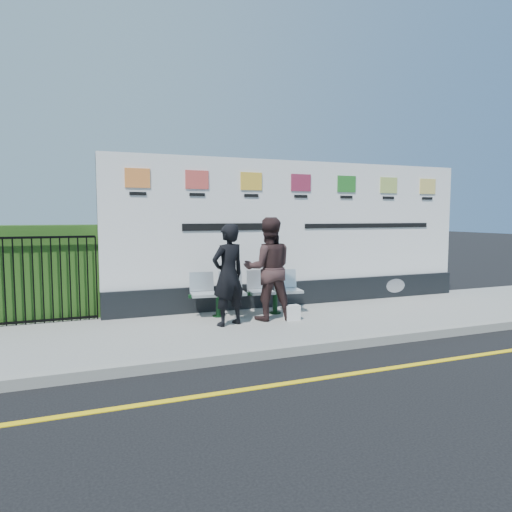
{
  "coord_description": "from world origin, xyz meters",
  "views": [
    {
      "loc": [
        -3.83,
        -4.76,
        1.99
      ],
      "look_at": [
        -0.79,
        3.01,
        1.25
      ],
      "focal_mm": 32.0,
      "sensor_mm": 36.0,
      "label": 1
    }
  ],
  "objects": [
    {
      "name": "bench",
      "position": [
        -0.9,
        3.2,
        0.35
      ],
      "size": [
        2.16,
        0.8,
        0.45
      ],
      "primitive_type": null,
      "rotation": [
        0.0,
        0.0,
        -0.12
      ],
      "color": "silver",
      "rests_on": "pavement"
    },
    {
      "name": "billboard",
      "position": [
        0.5,
        3.85,
        1.42
      ],
      "size": [
        8.0,
        0.3,
        3.0
      ],
      "color": "black",
      "rests_on": "pavement"
    },
    {
      "name": "woman_left",
      "position": [
        -1.48,
        2.56,
        0.99
      ],
      "size": [
        0.74,
        0.6,
        1.74
      ],
      "primitive_type": "imported",
      "rotation": [
        0.0,
        0.0,
        3.47
      ],
      "color": "black",
      "rests_on": "pavement"
    },
    {
      "name": "handbag_brown",
      "position": [
        -1.17,
        3.23,
        0.67
      ],
      "size": [
        0.28,
        0.18,
        0.2
      ],
      "primitive_type": "cube",
      "rotation": [
        0.0,
        0.0,
        0.3
      ],
      "color": "#33150E",
      "rests_on": "bench"
    },
    {
      "name": "woman_right",
      "position": [
        -0.67,
        2.71,
        1.04
      ],
      "size": [
        1.03,
        0.88,
        1.84
      ],
      "primitive_type": "imported",
      "rotation": [
        0.0,
        0.0,
        2.92
      ],
      "color": "#342222",
      "rests_on": "pavement"
    },
    {
      "name": "yellow_line",
      "position": [
        0.0,
        0.0,
        0.0
      ],
      "size": [
        14.0,
        0.1,
        0.01
      ],
      "primitive_type": "cube",
      "color": "yellow",
      "rests_on": "ground"
    },
    {
      "name": "kerb",
      "position": [
        0.0,
        1.0,
        0.07
      ],
      "size": [
        14.0,
        0.18,
        0.14
      ],
      "primitive_type": "cube",
      "color": "gray",
      "rests_on": "ground"
    },
    {
      "name": "hedge",
      "position": [
        -4.58,
        4.3,
        0.97
      ],
      "size": [
        2.35,
        0.7,
        1.7
      ],
      "primitive_type": "cube",
      "color": "#274E17",
      "rests_on": "pavement"
    },
    {
      "name": "pavement",
      "position": [
        0.0,
        2.5,
        0.06
      ],
      "size": [
        14.0,
        3.0,
        0.12
      ],
      "primitive_type": "cube",
      "color": "gray",
      "rests_on": "ground"
    },
    {
      "name": "railing",
      "position": [
        -4.58,
        3.85,
        0.89
      ],
      "size": [
        2.05,
        0.06,
        1.54
      ],
      "primitive_type": null,
      "color": "black",
      "rests_on": "pavement"
    },
    {
      "name": "carrier_bag_white",
      "position": [
        -0.3,
        2.5,
        0.25
      ],
      "size": [
        0.27,
        0.16,
        0.27
      ],
      "primitive_type": "cube",
      "color": "silver",
      "rests_on": "pavement"
    },
    {
      "name": "ground",
      "position": [
        0.0,
        0.0,
        0.0
      ],
      "size": [
        80.0,
        80.0,
        0.0
      ],
      "primitive_type": "plane",
      "color": "black"
    }
  ]
}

